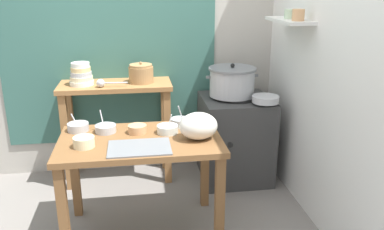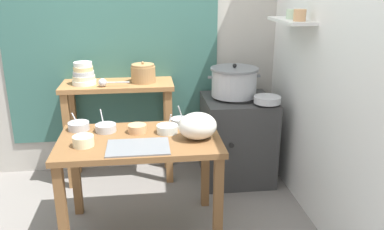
# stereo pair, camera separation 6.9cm
# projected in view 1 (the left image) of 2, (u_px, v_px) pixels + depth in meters

# --- Properties ---
(ground_plane) EXTENTS (9.00, 9.00, 0.00)m
(ground_plane) POSITION_uv_depth(u_px,v_px,m) (133.00, 227.00, 2.95)
(ground_plane) COLOR gray
(wall_back) EXTENTS (4.40, 0.12, 2.60)m
(wall_back) POSITION_uv_depth(u_px,v_px,m) (135.00, 32.00, 3.58)
(wall_back) COLOR #B2ADA3
(wall_back) RESTS_ON ground
(wall_right) EXTENTS (0.30, 3.20, 2.60)m
(wall_right) POSITION_uv_depth(u_px,v_px,m) (317.00, 43.00, 2.92)
(wall_right) COLOR white
(wall_right) RESTS_ON ground
(prep_table) EXTENTS (1.10, 0.66, 0.72)m
(prep_table) POSITION_uv_depth(u_px,v_px,m) (141.00, 153.00, 2.74)
(prep_table) COLOR brown
(prep_table) RESTS_ON ground
(back_shelf_table) EXTENTS (0.96, 0.40, 0.90)m
(back_shelf_table) POSITION_uv_depth(u_px,v_px,m) (117.00, 108.00, 3.50)
(back_shelf_table) COLOR #9E6B3D
(back_shelf_table) RESTS_ON ground
(stove_block) EXTENTS (0.60, 0.61, 0.78)m
(stove_block) POSITION_uv_depth(u_px,v_px,m) (235.00, 138.00, 3.62)
(stove_block) COLOR #383838
(stove_block) RESTS_ON ground
(steamer_pot) EXTENTS (0.46, 0.41, 0.29)m
(steamer_pot) POSITION_uv_depth(u_px,v_px,m) (232.00, 82.00, 3.46)
(steamer_pot) COLOR #B7BABF
(steamer_pot) RESTS_ON stove_block
(clay_pot) EXTENTS (0.21, 0.21, 0.18)m
(clay_pot) POSITION_uv_depth(u_px,v_px,m) (141.00, 74.00, 3.44)
(clay_pot) COLOR #A37A4C
(clay_pot) RESTS_ON back_shelf_table
(bowl_stack_enamel) EXTENTS (0.20, 0.20, 0.19)m
(bowl_stack_enamel) POSITION_uv_depth(u_px,v_px,m) (81.00, 75.00, 3.35)
(bowl_stack_enamel) COLOR silver
(bowl_stack_enamel) RESTS_ON back_shelf_table
(ladle) EXTENTS (0.26, 0.07, 0.07)m
(ladle) POSITION_uv_depth(u_px,v_px,m) (102.00, 83.00, 3.29)
(ladle) COLOR #B7BABF
(ladle) RESTS_ON back_shelf_table
(serving_tray) EXTENTS (0.40, 0.28, 0.01)m
(serving_tray) POSITION_uv_depth(u_px,v_px,m) (139.00, 148.00, 2.54)
(serving_tray) COLOR slate
(serving_tray) RESTS_ON prep_table
(plastic_bag) EXTENTS (0.26, 0.21, 0.19)m
(plastic_bag) POSITION_uv_depth(u_px,v_px,m) (198.00, 126.00, 2.67)
(plastic_bag) COLOR silver
(plastic_bag) RESTS_ON prep_table
(wide_pan) EXTENTS (0.22, 0.22, 0.05)m
(wide_pan) POSITION_uv_depth(u_px,v_px,m) (265.00, 99.00, 3.30)
(wide_pan) COLOR #B7BABF
(wide_pan) RESTS_ON stove_block
(prep_bowl_0) EXTENTS (0.15, 0.15, 0.13)m
(prep_bowl_0) POSITION_uv_depth(u_px,v_px,m) (78.00, 127.00, 2.83)
(prep_bowl_0) COLOR #B7BABF
(prep_bowl_0) RESTS_ON prep_table
(prep_bowl_1) EXTENTS (0.15, 0.15, 0.16)m
(prep_bowl_1) POSITION_uv_depth(u_px,v_px,m) (106.00, 128.00, 2.81)
(prep_bowl_1) COLOR #B7BABF
(prep_bowl_1) RESTS_ON prep_table
(prep_bowl_2) EXTENTS (0.14, 0.14, 0.07)m
(prep_bowl_2) POSITION_uv_depth(u_px,v_px,m) (84.00, 142.00, 2.55)
(prep_bowl_2) COLOR beige
(prep_bowl_2) RESTS_ON prep_table
(prep_bowl_3) EXTENTS (0.15, 0.15, 0.14)m
(prep_bowl_3) POSITION_uv_depth(u_px,v_px,m) (168.00, 129.00, 2.79)
(prep_bowl_3) COLOR silver
(prep_bowl_3) RESTS_ON prep_table
(prep_bowl_4) EXTENTS (0.13, 0.13, 0.06)m
(prep_bowl_4) POSITION_uv_depth(u_px,v_px,m) (137.00, 129.00, 2.79)
(prep_bowl_4) COLOR tan
(prep_bowl_4) RESTS_ON prep_table
(prep_bowl_5) EXTENTS (0.13, 0.13, 0.17)m
(prep_bowl_5) POSITION_uv_depth(u_px,v_px,m) (180.00, 122.00, 2.93)
(prep_bowl_5) COLOR #B7BABF
(prep_bowl_5) RESTS_ON prep_table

